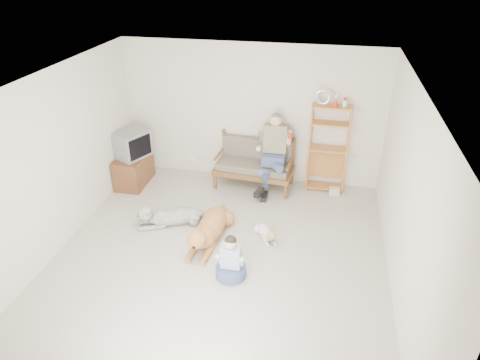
% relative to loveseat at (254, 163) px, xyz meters
% --- Properties ---
extents(floor, '(5.50, 5.50, 0.00)m').
position_rel_loveseat_xyz_m(floor, '(-0.13, -2.42, -0.49)').
color(floor, beige).
rests_on(floor, ground).
extents(ceiling, '(5.50, 5.50, 0.00)m').
position_rel_loveseat_xyz_m(ceiling, '(-0.13, -2.42, 2.21)').
color(ceiling, silver).
rests_on(ceiling, ground).
extents(wall_back, '(5.00, 0.00, 5.00)m').
position_rel_loveseat_xyz_m(wall_back, '(-0.13, 0.33, 0.86)').
color(wall_back, beige).
rests_on(wall_back, ground).
extents(wall_front, '(5.00, 0.00, 5.00)m').
position_rel_loveseat_xyz_m(wall_front, '(-0.13, -5.17, 0.86)').
color(wall_front, beige).
rests_on(wall_front, ground).
extents(wall_left, '(0.00, 5.50, 5.50)m').
position_rel_loveseat_xyz_m(wall_left, '(-2.63, -2.42, 0.86)').
color(wall_left, beige).
rests_on(wall_left, ground).
extents(wall_right, '(0.00, 5.50, 5.50)m').
position_rel_loveseat_xyz_m(wall_right, '(2.37, -2.42, 0.86)').
color(wall_right, beige).
rests_on(wall_right, ground).
extents(loveseat, '(1.56, 0.83, 0.95)m').
position_rel_loveseat_xyz_m(loveseat, '(0.00, 0.00, 0.00)').
color(loveseat, brown).
rests_on(loveseat, ground).
extents(man, '(0.58, 0.83, 1.35)m').
position_rel_loveseat_xyz_m(man, '(0.36, -0.23, 0.22)').
color(man, '#44547D').
rests_on(man, loveseat).
extents(etagere, '(0.75, 0.33, 1.99)m').
position_rel_loveseat_xyz_m(etagere, '(1.37, 0.13, 0.38)').
color(etagere, '#BE793B').
rests_on(etagere, ground).
extents(book_stack, '(0.20, 0.15, 0.12)m').
position_rel_loveseat_xyz_m(book_stack, '(1.58, -0.06, -0.42)').
color(book_stack, silver).
rests_on(book_stack, ground).
extents(tv_stand, '(0.51, 0.90, 0.60)m').
position_rel_loveseat_xyz_m(tv_stand, '(-2.35, -0.42, -0.19)').
color(tv_stand, brown).
rests_on(tv_stand, ground).
extents(crt_tv, '(0.70, 0.75, 0.51)m').
position_rel_loveseat_xyz_m(crt_tv, '(-2.32, -0.42, 0.37)').
color(crt_tv, gray).
rests_on(crt_tv, tv_stand).
extents(wall_outlet, '(0.12, 0.02, 0.08)m').
position_rel_loveseat_xyz_m(wall_outlet, '(-1.38, 0.31, -0.19)').
color(wall_outlet, white).
rests_on(wall_outlet, ground).
extents(golden_retriever, '(0.51, 1.67, 0.50)m').
position_rel_loveseat_xyz_m(golden_retriever, '(-0.40, -1.96, -0.28)').
color(golden_retriever, '#A26738').
rests_on(golden_retriever, ground).
extents(shaggy_dog, '(1.24, 0.70, 0.40)m').
position_rel_loveseat_xyz_m(shaggy_dog, '(-1.17, -1.66, -0.32)').
color(shaggy_dog, white).
rests_on(shaggy_dog, ground).
extents(terrier, '(0.43, 0.60, 0.26)m').
position_rel_loveseat_xyz_m(terrier, '(0.51, -1.74, -0.38)').
color(terrier, white).
rests_on(terrier, ground).
extents(child, '(0.44, 0.44, 0.70)m').
position_rel_loveseat_xyz_m(child, '(0.14, -2.72, -0.23)').
color(child, '#44547D').
rests_on(child, ground).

